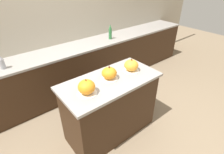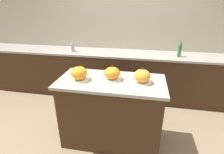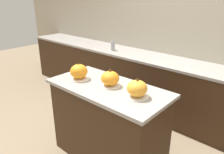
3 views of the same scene
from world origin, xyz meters
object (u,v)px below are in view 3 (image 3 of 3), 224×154
Objects in this scene: pumpkin_cake_center at (110,79)px; pumpkin_cake_right at (137,89)px; pumpkin_cake_left at (79,72)px; bottle_short at (113,45)px.

pumpkin_cake_right is (0.35, -0.03, 0.00)m from pumpkin_cake_center.
pumpkin_cake_center reaches higher than pumpkin_cake_left.
pumpkin_cake_right and bottle_short have the same top height.
pumpkin_cake_center is at bearing -49.68° from bottle_short.
pumpkin_cake_right is at bearing 4.88° from pumpkin_cake_left.
pumpkin_cake_left is 1.02× the size of pumpkin_cake_center.
bottle_short is at bearing 130.32° from pumpkin_cake_center.
pumpkin_cake_left reaches higher than pumpkin_cake_right.
pumpkin_cake_right is at bearing -4.13° from pumpkin_cake_center.
pumpkin_cake_center reaches higher than pumpkin_cake_right.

